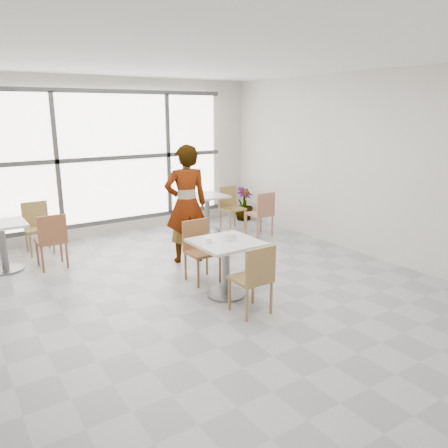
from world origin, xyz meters
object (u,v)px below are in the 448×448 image
bg_table_right (207,208)px  coffee_cup (209,240)px  bg_chair_left_far (37,224)px  bg_chair_right_near (262,211)px  chair_far (199,246)px  oatmeal_bowl (230,237)px  plant_right (244,204)px  main_table (226,258)px  chair_near (255,275)px  bg_chair_right_far (230,205)px  bg_chair_left_near (52,238)px  person (186,204)px  bg_table_left (2,240)px

bg_table_right → coffee_cup: bearing=-121.2°
bg_chair_left_far → bg_chair_right_near: same height
chair_far → bg_table_right: size_ratio=1.16×
oatmeal_bowl → bg_table_right: bearing=64.1°
plant_right → chair_far: bearing=-136.2°
main_table → chair_near: bearing=-93.3°
chair_near → bg_table_right: 3.79m
bg_table_right → main_table: bearing=-117.1°
coffee_cup → bg_chair_left_far: (-1.44, 3.26, -0.28)m
chair_far → plant_right: 3.64m
bg_chair_right_far → plant_right: 0.79m
chair_far → bg_chair_left_near: (-1.66, 1.63, 0.00)m
coffee_cup → person: 1.51m
bg_chair_right_near → bg_table_right: bearing=-51.9°
main_table → bg_chair_right_far: 3.41m
coffee_cup → plant_right: coffee_cup is taller
oatmeal_bowl → person: bearing=83.7°
bg_chair_right_far → bg_table_left: bearing=-178.2°
bg_chair_left_near → chair_far: bearing=135.5°
person → bg_table_right: person is taller
chair_far → bg_chair_left_far: size_ratio=1.00×
chair_far → bg_chair_left_near: bearing=135.5°
chair_near → bg_chair_right_far: size_ratio=1.00×
bg_table_right → bg_chair_left_far: size_ratio=0.86×
plant_right → bg_chair_right_near: bearing=-111.2°
chair_near → plant_right: bearing=-124.6°
bg_chair_right_far → coffee_cup: bearing=-129.1°
chair_far → person: person is taller
bg_chair_left_far → chair_far: bearing=-57.7°
main_table → plant_right: bearing=50.6°
chair_near → oatmeal_bowl: (0.12, 0.68, 0.29)m
chair_near → bg_table_left: size_ratio=1.16×
chair_near → bg_chair_left_near: (-1.62, 2.98, 0.00)m
coffee_cup → bg_chair_right_near: 3.04m
bg_chair_left_far → bg_table_right: bearing=-9.0°
coffee_cup → bg_chair_right_near: bearing=38.4°
bg_chair_left_near → plant_right: size_ratio=1.19×
bg_table_right → bg_chair_left_near: bg_chair_left_near is taller
coffee_cup → plant_right: 4.27m
main_table → person: (0.24, 1.49, 0.42)m
bg_chair_right_near → bg_chair_right_far: bearing=-78.7°
chair_far → bg_chair_right_far: 2.88m
bg_chair_right_near → person: bearing=13.3°
person → bg_chair_right_near: 2.00m
bg_table_left → bg_table_right: same height
bg_chair_right_near → bg_chair_right_far: size_ratio=1.00×
bg_table_right → bg_chair_left_far: bearing=171.0°
bg_table_right → bg_chair_left_near: bearing=-170.6°
bg_chair_left_near → bg_chair_left_far: size_ratio=1.00×
chair_near → bg_chair_left_far: same height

